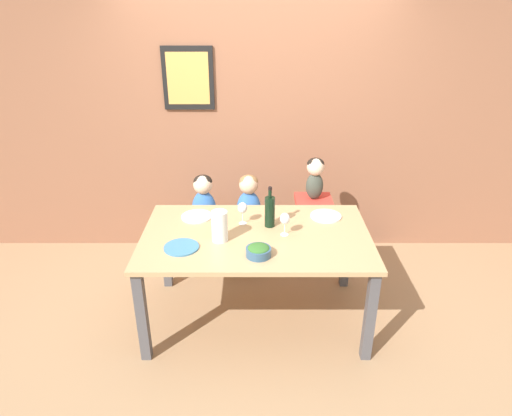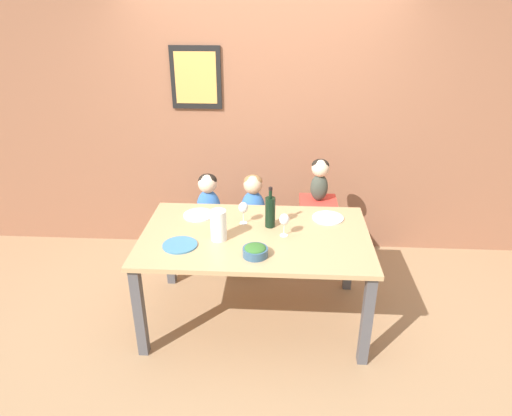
{
  "view_description": "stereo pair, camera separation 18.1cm",
  "coord_description": "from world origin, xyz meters",
  "views": [
    {
      "loc": [
        -0.0,
        -2.99,
        2.4
      ],
      "look_at": [
        0.0,
        0.08,
        0.95
      ],
      "focal_mm": 32.0,
      "sensor_mm": 36.0,
      "label": 1
    },
    {
      "loc": [
        0.18,
        -2.99,
        2.4
      ],
      "look_at": [
        0.0,
        0.08,
        0.95
      ],
      "focal_mm": 32.0,
      "sensor_mm": 36.0,
      "label": 2
    }
  ],
  "objects": [
    {
      "name": "wall_back",
      "position": [
        -0.0,
        1.24,
        1.35
      ],
      "size": [
        10.0,
        0.09,
        2.7
      ],
      "color": "#8E5B42",
      "rests_on": "ground_plane"
    },
    {
      "name": "wine_bottle",
      "position": [
        0.1,
        0.13,
        0.9
      ],
      "size": [
        0.08,
        0.08,
        0.33
      ],
      "color": "black",
      "rests_on": "dining_table"
    },
    {
      "name": "person_baby_right",
      "position": [
        0.52,
        0.73,
        0.96
      ],
      "size": [
        0.15,
        0.16,
        0.38
      ],
      "color": "#3D4238",
      "rests_on": "chair_right_highchair"
    },
    {
      "name": "chair_far_left",
      "position": [
        -0.47,
        0.73,
        0.37
      ],
      "size": [
        0.38,
        0.36,
        0.45
      ],
      "color": "silver",
      "rests_on": "ground_plane"
    },
    {
      "name": "person_child_center",
      "position": [
        -0.06,
        0.73,
        0.72
      ],
      "size": [
        0.22,
        0.18,
        0.5
      ],
      "color": "#3366B2",
      "rests_on": "chair_far_center"
    },
    {
      "name": "chair_right_highchair",
      "position": [
        0.52,
        0.73,
        0.55
      ],
      "size": [
        0.33,
        0.31,
        0.73
      ],
      "color": "silver",
      "rests_on": "ground_plane"
    },
    {
      "name": "paper_towel_roll",
      "position": [
        -0.26,
        -0.09,
        0.88
      ],
      "size": [
        0.12,
        0.12,
        0.23
      ],
      "color": "white",
      "rests_on": "dining_table"
    },
    {
      "name": "dinner_plate_front_left",
      "position": [
        -0.53,
        -0.2,
        0.77
      ],
      "size": [
        0.25,
        0.25,
        0.01
      ],
      "color": "teal",
      "rests_on": "dining_table"
    },
    {
      "name": "salad_bowl_large",
      "position": [
        0.02,
        -0.31,
        0.81
      ],
      "size": [
        0.17,
        0.17,
        0.08
      ],
      "color": "#335675",
      "rests_on": "dining_table"
    },
    {
      "name": "chair_far_center",
      "position": [
        -0.06,
        0.73,
        0.37
      ],
      "size": [
        0.38,
        0.36,
        0.45
      ],
      "color": "silver",
      "rests_on": "ground_plane"
    },
    {
      "name": "dining_table",
      "position": [
        0.0,
        0.0,
        0.68
      ],
      "size": [
        1.7,
        1.03,
        0.77
      ],
      "color": "tan",
      "rests_on": "ground_plane"
    },
    {
      "name": "dinner_plate_back_left",
      "position": [
        -0.48,
        0.29,
        0.77
      ],
      "size": [
        0.25,
        0.25,
        0.01
      ],
      "color": "silver",
      "rests_on": "dining_table"
    },
    {
      "name": "wine_glass_far",
      "position": [
        -0.1,
        0.18,
        0.9
      ],
      "size": [
        0.07,
        0.07,
        0.18
      ],
      "color": "white",
      "rests_on": "dining_table"
    },
    {
      "name": "person_child_left",
      "position": [
        -0.47,
        0.73,
        0.72
      ],
      "size": [
        0.22,
        0.18,
        0.5
      ],
      "color": "#3366B2",
      "rests_on": "chair_far_left"
    },
    {
      "name": "wine_glass_near",
      "position": [
        0.21,
        -0.01,
        0.9
      ],
      "size": [
        0.07,
        0.07,
        0.18
      ],
      "color": "white",
      "rests_on": "dining_table"
    },
    {
      "name": "ground_plane",
      "position": [
        0.0,
        0.0,
        0.0
      ],
      "size": [
        14.0,
        14.0,
        0.0
      ],
      "primitive_type": "plane",
      "color": "#9E7A56"
    },
    {
      "name": "dinner_plate_back_right",
      "position": [
        0.56,
        0.29,
        0.77
      ],
      "size": [
        0.25,
        0.25,
        0.01
      ],
      "color": "silver",
      "rests_on": "dining_table"
    }
  ]
}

